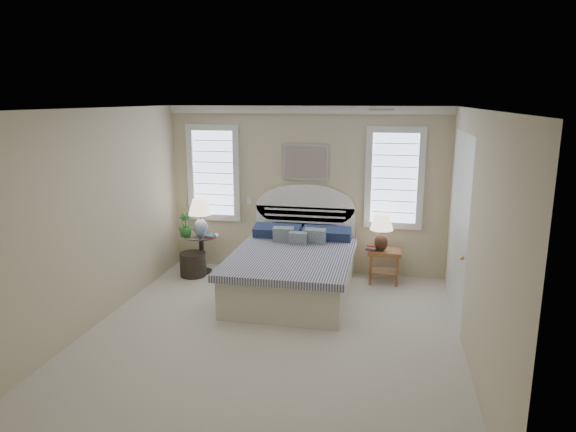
{
  "coord_description": "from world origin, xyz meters",
  "views": [
    {
      "loc": [
        1.34,
        -5.59,
        2.81
      ],
      "look_at": [
        0.01,
        1.0,
        1.27
      ],
      "focal_mm": 32.0,
      "sensor_mm": 36.0,
      "label": 1
    }
  ],
  "objects_px": {
    "nightstand_right": "(384,259)",
    "floor_pot": "(193,264)",
    "lamp_right": "(382,228)",
    "side_table_left": "(202,250)",
    "lamp_left": "(200,213)",
    "bed": "(294,268)"
  },
  "relations": [
    {
      "from": "nightstand_right",
      "to": "floor_pot",
      "type": "distance_m",
      "value": 3.05
    },
    {
      "from": "nightstand_right",
      "to": "lamp_right",
      "type": "xyz_separation_m",
      "value": [
        -0.06,
        -0.04,
        0.49
      ]
    },
    {
      "from": "side_table_left",
      "to": "nightstand_right",
      "type": "bearing_deg",
      "value": 1.94
    },
    {
      "from": "lamp_right",
      "to": "lamp_left",
      "type": "bearing_deg",
      "value": -178.69
    },
    {
      "from": "side_table_left",
      "to": "lamp_left",
      "type": "relative_size",
      "value": 1.03
    },
    {
      "from": "lamp_right",
      "to": "side_table_left",
      "type": "bearing_deg",
      "value": -178.81
    },
    {
      "from": "side_table_left",
      "to": "nightstand_right",
      "type": "xyz_separation_m",
      "value": [
        2.95,
        0.1,
        -0.0
      ]
    },
    {
      "from": "side_table_left",
      "to": "lamp_right",
      "type": "height_order",
      "value": "lamp_right"
    },
    {
      "from": "side_table_left",
      "to": "lamp_left",
      "type": "distance_m",
      "value": 0.62
    },
    {
      "from": "lamp_left",
      "to": "lamp_right",
      "type": "bearing_deg",
      "value": 1.31
    },
    {
      "from": "side_table_left",
      "to": "floor_pot",
      "type": "bearing_deg",
      "value": -113.87
    },
    {
      "from": "bed",
      "to": "lamp_left",
      "type": "bearing_deg",
      "value": 160.42
    },
    {
      "from": "nightstand_right",
      "to": "lamp_right",
      "type": "bearing_deg",
      "value": -146.35
    },
    {
      "from": "side_table_left",
      "to": "lamp_right",
      "type": "distance_m",
      "value": 2.93
    },
    {
      "from": "floor_pot",
      "to": "bed",
      "type": "bearing_deg",
      "value": -13.14
    },
    {
      "from": "bed",
      "to": "lamp_right",
      "type": "bearing_deg",
      "value": 27.75
    },
    {
      "from": "nightstand_right",
      "to": "floor_pot",
      "type": "height_order",
      "value": "nightstand_right"
    },
    {
      "from": "bed",
      "to": "lamp_left",
      "type": "relative_size",
      "value": 3.73
    },
    {
      "from": "nightstand_right",
      "to": "lamp_right",
      "type": "height_order",
      "value": "lamp_right"
    },
    {
      "from": "bed",
      "to": "lamp_right",
      "type": "distance_m",
      "value": 1.49
    },
    {
      "from": "lamp_left",
      "to": "bed",
      "type": "bearing_deg",
      "value": -19.58
    },
    {
      "from": "bed",
      "to": "side_table_left",
      "type": "xyz_separation_m",
      "value": [
        -1.65,
        0.59,
        0.0
      ]
    }
  ]
}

